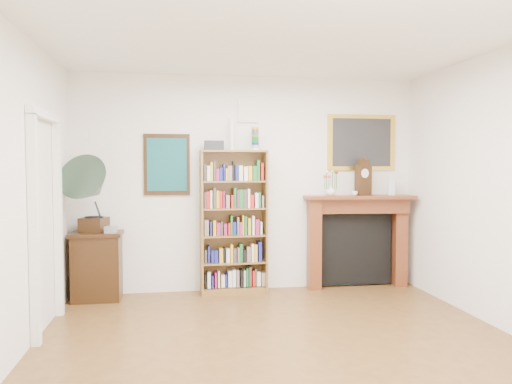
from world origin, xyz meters
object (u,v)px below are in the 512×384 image
cd_stack (111,230)px  teacup (355,193)px  mantel_clock (363,178)px  flower_vase (331,191)px  bookshelf (234,214)px  gramophone (91,189)px  side_cabinet (97,266)px  bottle_left (391,186)px  fireplace (357,232)px  bottle_right (393,188)px

cd_stack → teacup: 3.12m
cd_stack → mantel_clock: mantel_clock is taller
flower_vase → cd_stack: bearing=-176.2°
bookshelf → gramophone: bearing=-175.7°
bookshelf → flower_vase: 1.32m
bookshelf → cd_stack: size_ratio=17.57×
side_cabinet → mantel_clock: size_ratio=1.77×
side_cabinet → gramophone: size_ratio=0.89×
teacup → gramophone: bearing=-177.9°
bookshelf → bottle_left: (2.14, 0.03, 0.34)m
bookshelf → gramophone: 1.76m
fireplace → bookshelf: bearing=-173.2°
gramophone → cd_stack: size_ratio=7.80×
bookshelf → flower_vase: size_ratio=15.63×
cd_stack → bottle_left: (3.64, 0.21, 0.49)m
bottle_left → bottle_right: (0.03, -0.02, -0.02)m
cd_stack → flower_vase: (2.79, 0.19, 0.44)m
side_cabinet → bookshelf: bearing=2.7°
bookshelf → bottle_left: 2.16m
bottle_right → bookshelf: bearing=-179.6°
bottle_left → fireplace: bearing=175.8°
bottle_right → cd_stack: bearing=-177.0°
gramophone → flower_vase: 3.01m
bookshelf → bottle_right: bookshelf is taller
bottle_left → cd_stack: bearing=-176.7°
bottle_left → bookshelf: bearing=-179.2°
flower_vase → teacup: flower_vase is taller
fireplace → gramophone: (-3.39, -0.25, 0.62)m
side_cabinet → bottle_right: 3.96m
bottle_left → teacup: bearing=-169.9°
gramophone → teacup: size_ratio=12.08×
gramophone → mantel_clock: gramophone is taller
side_cabinet → bottle_left: bottle_left is taller
teacup → bottle_right: bearing=7.9°
side_cabinet → bottle_right: bearing=1.5°
mantel_clock → bottle_right: (0.43, 0.01, -0.13)m
bottle_left → gramophone: bearing=-176.7°
fireplace → bottle_right: (0.49, -0.05, 0.60)m
gramophone → bottle_right: size_ratio=4.68×
side_cabinet → gramophone: gramophone is taller
side_cabinet → flower_vase: size_ratio=6.16×
bottle_right → gramophone: bearing=-177.0°
fireplace → teacup: 0.56m
teacup → bottle_left: (0.54, 0.10, 0.09)m
gramophone → cd_stack: gramophone is taller
fireplace → mantel_clock: 0.74m
side_cabinet → teacup: bearing=0.3°
side_cabinet → cd_stack: cd_stack is taller
bookshelf → cd_stack: bookshelf is taller
teacup → bottle_left: size_ratio=0.32×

